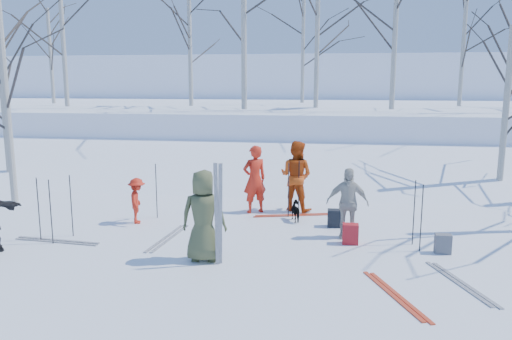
% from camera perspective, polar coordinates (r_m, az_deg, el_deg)
% --- Properties ---
extents(ground, '(120.00, 120.00, 0.00)m').
position_cam_1_polar(ground, '(10.24, -1.27, -8.66)').
color(ground, white).
rests_on(ground, ground).
extents(snow_ramp, '(70.00, 9.49, 4.12)m').
position_cam_1_polar(snow_ramp, '(16.92, 2.78, -0.58)').
color(snow_ramp, white).
rests_on(snow_ramp, ground).
extents(snow_plateau, '(70.00, 18.00, 2.20)m').
position_cam_1_polar(snow_plateau, '(26.70, 4.99, 5.19)').
color(snow_plateau, white).
rests_on(snow_plateau, ground).
extents(far_hill, '(90.00, 30.00, 6.00)m').
position_cam_1_polar(far_hill, '(47.59, 6.64, 8.54)').
color(far_hill, white).
rests_on(far_hill, ground).
extents(skier_olive_center, '(0.86, 0.59, 1.71)m').
position_cam_1_polar(skier_olive_center, '(9.25, -6.02, -5.23)').
color(skier_olive_center, '#444A2C').
rests_on(skier_olive_center, ground).
extents(skier_red_north, '(0.75, 0.68, 1.72)m').
position_cam_1_polar(skier_red_north, '(12.55, -0.16, -1.06)').
color(skier_red_north, red).
rests_on(skier_red_north, ground).
extents(skier_redor_behind, '(1.06, 0.95, 1.80)m').
position_cam_1_polar(skier_redor_behind, '(12.80, 4.60, -0.68)').
color(skier_redor_behind, '#B63E0E').
rests_on(skier_redor_behind, ground).
extents(skier_red_seated, '(0.60, 0.79, 1.08)m').
position_cam_1_polar(skier_red_seated, '(12.01, -13.43, -3.43)').
color(skier_red_seated, red).
rests_on(skier_red_seated, ground).
extents(skier_cream_east, '(0.89, 0.39, 1.51)m').
position_cam_1_polar(skier_cream_east, '(10.74, 10.41, -3.72)').
color(skier_cream_east, beige).
rests_on(skier_cream_east, ground).
extents(dog, '(0.45, 0.62, 0.48)m').
position_cam_1_polar(dog, '(11.97, 4.73, -4.71)').
color(dog, black).
rests_on(dog, ground).
extents(upright_ski_left, '(0.08, 0.16, 1.90)m').
position_cam_1_polar(upright_ski_left, '(8.95, -4.53, -5.12)').
color(upright_ski_left, silver).
rests_on(upright_ski_left, ground).
extents(upright_ski_right, '(0.14, 0.23, 1.89)m').
position_cam_1_polar(upright_ski_right, '(8.94, -4.11, -5.12)').
color(upright_ski_right, silver).
rests_on(upright_ski_right, ground).
extents(ski_pair_a, '(1.17, 2.00, 0.02)m').
position_cam_1_polar(ski_pair_a, '(12.47, 4.16, -5.17)').
color(ski_pair_a, '#BA341A').
rests_on(ski_pair_a, ground).
extents(ski_pair_b, '(1.49, 2.04, 0.02)m').
position_cam_1_polar(ski_pair_b, '(8.30, 15.61, -13.61)').
color(ski_pair_b, '#BA341A').
rests_on(ski_pair_b, ground).
extents(ski_pair_c, '(0.54, 1.94, 0.02)m').
position_cam_1_polar(ski_pair_c, '(10.85, -10.06, -7.66)').
color(ski_pair_c, silver).
rests_on(ski_pair_c, ground).
extents(ski_pair_d, '(1.37, 2.02, 0.02)m').
position_cam_1_polar(ski_pair_d, '(9.10, 22.33, -11.86)').
color(ski_pair_d, silver).
rests_on(ski_pair_d, ground).
extents(ski_pair_e, '(0.53, 1.93, 0.02)m').
position_cam_1_polar(ski_pair_e, '(11.29, -21.78, -7.54)').
color(ski_pair_e, silver).
rests_on(ski_pair_e, ground).
extents(ski_pole_a, '(0.02, 0.02, 1.34)m').
position_cam_1_polar(ski_pole_a, '(11.01, -22.41, -4.45)').
color(ski_pole_a, black).
rests_on(ski_pole_a, ground).
extents(ski_pole_b, '(0.02, 0.02, 1.34)m').
position_cam_1_polar(ski_pole_b, '(12.32, -11.32, -2.37)').
color(ski_pole_b, black).
rests_on(ski_pole_b, ground).
extents(ski_pole_c, '(0.02, 0.02, 1.34)m').
position_cam_1_polar(ski_pole_c, '(12.57, 4.91, -1.97)').
color(ski_pole_c, black).
rests_on(ski_pole_c, ground).
extents(ski_pole_d, '(0.02, 0.02, 1.34)m').
position_cam_1_polar(ski_pole_d, '(11.34, -23.59, -4.13)').
color(ski_pole_d, black).
rests_on(ski_pole_d, ground).
extents(ski_pole_e, '(0.02, 0.02, 1.34)m').
position_cam_1_polar(ski_pole_e, '(12.21, 3.74, -2.31)').
color(ski_pole_e, black).
rests_on(ski_pole_e, ground).
extents(ski_pole_f, '(0.02, 0.02, 1.34)m').
position_cam_1_polar(ski_pole_f, '(11.38, -20.36, -3.86)').
color(ski_pole_f, black).
rests_on(ski_pole_f, ground).
extents(ski_pole_g, '(0.02, 0.02, 1.34)m').
position_cam_1_polar(ski_pole_g, '(10.62, 17.61, -4.67)').
color(ski_pole_g, black).
rests_on(ski_pole_g, ground).
extents(ski_pole_h, '(0.02, 0.02, 1.34)m').
position_cam_1_polar(ski_pole_h, '(10.25, 18.38, -5.25)').
color(ski_pole_h, black).
rests_on(ski_pole_h, ground).
extents(backpack_red, '(0.32, 0.22, 0.42)m').
position_cam_1_polar(backpack_red, '(10.48, 10.74, -7.19)').
color(backpack_red, '#A3191F').
rests_on(backpack_red, ground).
extents(backpack_grey, '(0.30, 0.20, 0.38)m').
position_cam_1_polar(backpack_grey, '(10.41, 20.58, -7.90)').
color(backpack_grey, '#53545A').
rests_on(backpack_grey, ground).
extents(backpack_dark, '(0.34, 0.24, 0.40)m').
position_cam_1_polar(backpack_dark, '(11.61, 9.01, -5.46)').
color(backpack_dark, black).
rests_on(backpack_dark, ground).
extents(birch_plateau_a, '(3.77, 3.77, 4.53)m').
position_cam_1_polar(birch_plateau_a, '(26.83, -22.42, 11.91)').
color(birch_plateau_a, silver).
rests_on(birch_plateau_a, snow_plateau).
extents(birch_plateau_b, '(4.20, 4.20, 5.14)m').
position_cam_1_polar(birch_plateau_b, '(25.62, 5.38, 13.41)').
color(birch_plateau_b, silver).
rests_on(birch_plateau_b, snow_plateau).
extents(birch_plateau_c, '(4.86, 4.86, 6.08)m').
position_cam_1_polar(birch_plateau_c, '(23.45, -21.22, 14.24)').
color(birch_plateau_c, silver).
rests_on(birch_plateau_c, snow_plateau).
extents(birch_plateau_e, '(5.00, 5.00, 6.29)m').
position_cam_1_polar(birch_plateau_e, '(20.43, 15.64, 15.54)').
color(birch_plateau_e, silver).
rests_on(birch_plateau_e, snow_plateau).
extents(birch_plateau_f, '(4.86, 4.86, 6.09)m').
position_cam_1_polar(birch_plateau_f, '(21.05, 7.02, 15.39)').
color(birch_plateau_f, silver).
rests_on(birch_plateau_f, snow_plateau).
extents(birch_plateau_h, '(5.61, 5.61, 7.16)m').
position_cam_1_polar(birch_plateau_h, '(19.87, -1.40, 17.32)').
color(birch_plateau_h, silver).
rests_on(birch_plateau_h, snow_plateau).
extents(birch_plateau_i, '(4.28, 4.28, 5.26)m').
position_cam_1_polar(birch_plateau_i, '(22.66, -7.56, 13.94)').
color(birch_plateau_i, silver).
rests_on(birch_plateau_i, snow_plateau).
extents(birch_plateau_j, '(3.80, 3.80, 4.57)m').
position_cam_1_polar(birch_plateau_j, '(23.77, 22.55, 12.26)').
color(birch_plateau_j, silver).
rests_on(birch_plateau_j, snow_plateau).
extents(birch_edge_a, '(4.55, 4.55, 5.64)m').
position_cam_1_polar(birch_edge_a, '(15.04, -26.66, 7.26)').
color(birch_edge_a, silver).
rests_on(birch_edge_a, ground).
extents(birch_edge_d, '(4.57, 4.57, 5.68)m').
position_cam_1_polar(birch_edge_d, '(18.17, -26.94, 7.62)').
color(birch_edge_d, silver).
rests_on(birch_edge_d, ground).
extents(birch_edge_e, '(3.98, 3.98, 4.83)m').
position_cam_1_polar(birch_edge_e, '(15.96, 26.63, 5.92)').
color(birch_edge_e, silver).
rests_on(birch_edge_e, ground).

